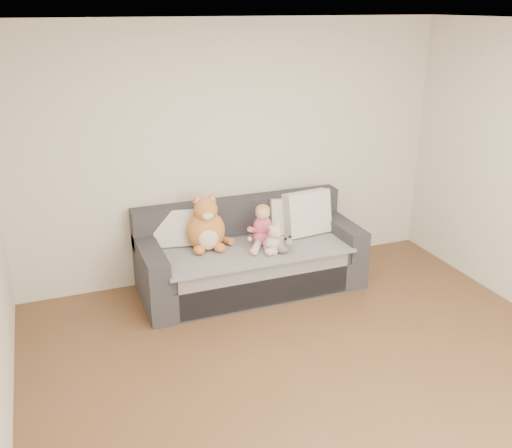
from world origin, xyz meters
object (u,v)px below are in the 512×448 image
Objects in this scene: sofa at (249,258)px; sippy_cup at (274,248)px; toddler at (263,229)px; teddy_bear at (275,241)px; plush_cat at (206,228)px.

sippy_cup is (0.14, -0.31, 0.22)m from sofa.
toddler is 1.44× the size of teddy_bear.
sofa reaches higher than teddy_bear.
sofa is at bearing 114.40° from sippy_cup.
sippy_cup is at bearing -65.60° from sofa.
plush_cat is at bearing 173.57° from sofa.
plush_cat is at bearing 128.68° from teddy_bear.
teddy_bear is (0.05, -0.20, -0.06)m from toddler.
sippy_cup is at bearing -135.36° from teddy_bear.
plush_cat reaches higher than teddy_bear.
toddler is 0.21m from teddy_bear.
plush_cat is (-0.42, 0.05, 0.38)m from sofa.
toddler reaches higher than sofa.
sofa is at bearing -1.75° from plush_cat.
plush_cat is at bearing 147.49° from sippy_cup.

